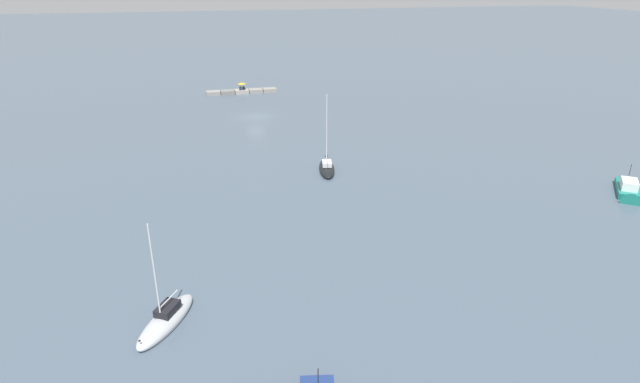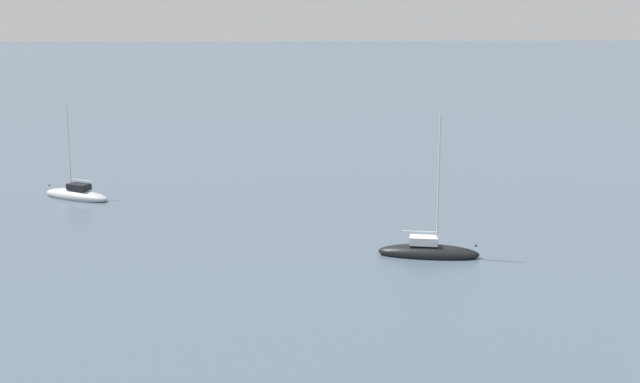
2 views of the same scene
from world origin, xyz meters
The scene contains 8 objects.
ground_plane centered at (0.00, 0.00, 0.00)m, with size 500.00×500.00×0.00m, color #475666.
seawall_pier centered at (0.00, -16.90, 0.32)m, with size 12.24×1.93×0.64m.
person_seated_dark_left centered at (-0.35, -16.76, 0.90)m, with size 0.48×0.66×0.73m.
person_seated_blue_right centered at (0.21, -16.79, 0.90)m, with size 0.48×0.66×0.73m.
umbrella_open_yellow centered at (-0.08, -16.90, 1.77)m, with size 1.42×1.42×1.30m.
sailboat_black_near centered at (-4.10, 24.60, 0.28)m, with size 2.76×5.87×8.40m.
sailboat_grey_mid centered at (12.14, 47.41, 0.27)m, with size 4.27×5.63×7.14m.
motorboat_teal_mid centered at (-29.81, 38.32, 0.34)m, with size 4.97×5.58×3.22m.
Camera 1 is at (9.74, 74.33, 19.23)m, focal length 29.01 mm.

